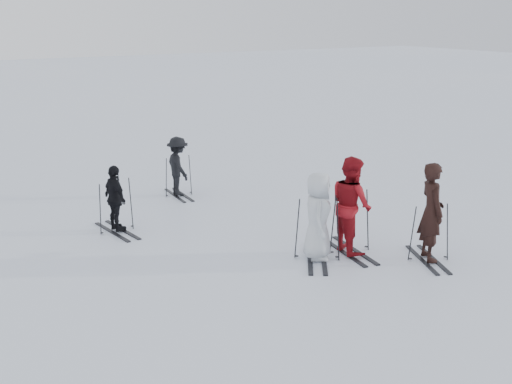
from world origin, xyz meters
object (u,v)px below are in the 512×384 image
skier_near_dark (431,213)px  skier_uphill_far (178,167)px  skier_red (351,206)px  skier_uphill_left (115,200)px  skier_grey (318,217)px

skier_near_dark → skier_uphill_far: 7.26m
skier_near_dark → skier_red: skier_red is taller
skier_red → skier_uphill_far: size_ratio=1.26×
skier_near_dark → skier_red: size_ratio=0.99×
skier_uphill_left → skier_near_dark: bearing=-142.9°
skier_grey → skier_uphill_left: skier_grey is taller
skier_red → skier_uphill_left: bearing=53.6°
skier_uphill_left → skier_uphill_far: 3.14m
skier_near_dark → skier_grey: bearing=80.5°
skier_red → skier_uphill_left: size_ratio=1.32×
skier_red → skier_uphill_far: skier_red is taller
skier_red → skier_grey: size_ratio=1.13×
skier_red → skier_uphill_left: (-3.72, 3.70, -0.24)m
skier_grey → skier_red: bearing=-57.3°
skier_near_dark → skier_uphill_far: (-2.37, 6.86, -0.20)m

